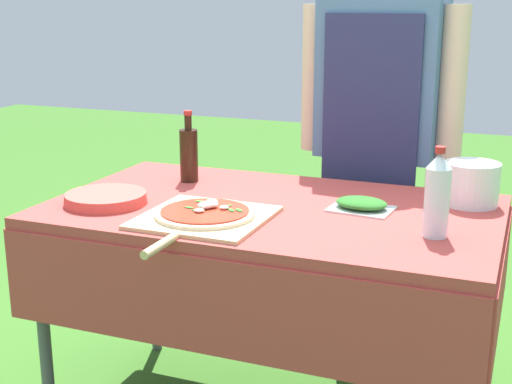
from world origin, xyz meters
TOP-DOWN VIEW (x-y plane):
  - prep_table at (0.00, 0.00)m, footprint 1.41×0.84m
  - person_cook at (0.20, 0.61)m, footprint 0.62×0.25m
  - pizza_on_peel at (-0.13, -0.21)m, footprint 0.36×0.53m
  - oil_bottle at (-0.38, 0.19)m, footprint 0.06×0.06m
  - water_bottle at (0.52, -0.12)m, footprint 0.07×0.07m
  - herb_container at (0.27, 0.06)m, footprint 0.20×0.16m
  - mixing_tub at (0.58, 0.25)m, footprint 0.17×0.17m
  - plate_stack at (-0.50, -0.17)m, footprint 0.26×0.26m

SIDE VIEW (x-z plane):
  - prep_table at x=0.00m, z-range 0.31..1.09m
  - pizza_on_peel at x=-0.13m, z-range 0.77..0.82m
  - plate_stack at x=-0.50m, z-range 0.78..0.82m
  - herb_container at x=0.27m, z-range 0.78..0.82m
  - mixing_tub at x=0.58m, z-range 0.78..0.92m
  - oil_bottle at x=-0.38m, z-range 0.76..1.01m
  - water_bottle at x=0.52m, z-range 0.78..1.03m
  - person_cook at x=0.20m, z-range 0.15..1.82m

